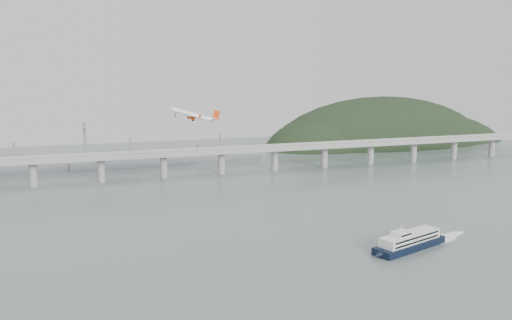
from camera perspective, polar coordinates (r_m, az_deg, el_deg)
name	(u,v)px	position (r m, az deg, el deg)	size (l,w,h in m)	color
ground	(294,250)	(246.81, 4.38, -10.25)	(900.00, 900.00, 0.00)	slate
bridge	(197,155)	(427.63, -6.72, 0.54)	(800.00, 22.00, 23.90)	#959592
headland	(390,157)	(671.62, 15.11, 0.29)	(365.00, 155.00, 156.00)	black
distant_fleet	(8,167)	(486.80, -26.49, -0.68)	(453.00, 60.90, 40.00)	slate
ferry	(410,241)	(258.51, 17.16, -8.87)	(70.60, 28.18, 13.65)	black
airliner	(194,115)	(309.71, -7.10, 5.08)	(32.40, 29.38, 11.52)	white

